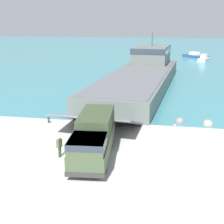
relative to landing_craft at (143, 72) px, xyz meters
The scene contains 11 objects.
ground_plane 28.89m from the landing_craft, 94.94° to the right, with size 240.00×240.00×0.00m, color #B7B5AD.
water_surface 68.82m from the landing_craft, 92.07° to the left, with size 240.00×180.00×0.01m, color teal.
landing_craft is the anchor object (origin of this frame).
military_truck 29.57m from the landing_craft, 91.94° to the right, with size 3.29×8.34×3.06m.
soldier_on_ramp 30.41m from the landing_craft, 96.61° to the right, with size 0.36×0.49×1.65m.
moored_boat_a 43.39m from the landing_craft, 74.92° to the left, with size 7.51×7.84×1.58m.
moored_boat_c 35.72m from the landing_craft, 68.90° to the left, with size 3.81×5.93×1.89m.
mooring_bollard 23.75m from the landing_craft, 108.30° to the right, with size 0.25×0.25×0.66m.
shoreline_rock_a 21.97m from the landing_craft, 67.83° to the right, with size 1.12×1.12×1.12m, color gray.
shoreline_rock_b 20.63m from the landing_craft, 74.29° to the right, with size 0.93×0.93×0.93m, color gray.
shoreline_rock_c 21.87m from the landing_craft, 76.55° to the right, with size 0.50×0.50×0.50m, color gray.
Camera 1 is at (6.82, -21.99, 9.79)m, focal length 50.00 mm.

